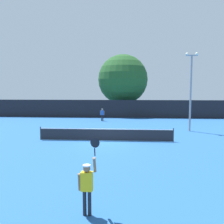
# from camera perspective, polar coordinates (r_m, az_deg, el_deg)

# --- Properties ---
(ground_plane) EXTENTS (120.00, 120.00, 0.00)m
(ground_plane) POSITION_cam_1_polar(r_m,az_deg,el_deg) (18.78, -1.54, -6.95)
(ground_plane) COLOR #235693
(tennis_net) EXTENTS (10.61, 0.08, 1.07)m
(tennis_net) POSITION_cam_1_polar(r_m,az_deg,el_deg) (18.67, -1.55, -5.41)
(tennis_net) COLOR #232328
(tennis_net) RESTS_ON ground
(perimeter_fence) EXTENTS (39.00, 0.12, 2.54)m
(perimeter_fence) POSITION_cam_1_polar(r_m,az_deg,el_deg) (33.68, 0.97, 0.78)
(perimeter_fence) COLOR black
(perimeter_fence) RESTS_ON ground
(player_serving) EXTENTS (0.68, 0.40, 2.52)m
(player_serving) POSITION_cam_1_polar(r_m,az_deg,el_deg) (7.87, -6.01, -16.48)
(player_serving) COLOR yellow
(player_serving) RESTS_ON ground
(player_receiving) EXTENTS (0.57, 0.23, 1.56)m
(player_receiving) POSITION_cam_1_polar(r_m,az_deg,el_deg) (30.29, -2.38, -0.38)
(player_receiving) COLOR blue
(player_receiving) RESTS_ON ground
(tennis_ball) EXTENTS (0.07, 0.07, 0.07)m
(tennis_ball) POSITION_cam_1_polar(r_m,az_deg,el_deg) (22.88, -7.23, -4.65)
(tennis_ball) COLOR #CCE033
(tennis_ball) RESTS_ON ground
(light_pole) EXTENTS (1.18, 0.28, 7.51)m
(light_pole) POSITION_cam_1_polar(r_m,az_deg,el_deg) (23.85, 18.53, 5.86)
(light_pole) COLOR gray
(light_pole) RESTS_ON ground
(large_tree) EXTENTS (7.82, 7.82, 9.52)m
(large_tree) POSITION_cam_1_polar(r_m,az_deg,el_deg) (37.64, 2.63, 7.87)
(large_tree) COLOR brown
(large_tree) RESTS_ON ground
(parked_car_near) EXTENTS (2.41, 4.40, 1.69)m
(parked_car_near) POSITION_cam_1_polar(r_m,az_deg,el_deg) (42.78, -3.11, 1.11)
(parked_car_near) COLOR red
(parked_car_near) RESTS_ON ground
(parked_car_mid) EXTENTS (1.96, 4.23, 1.69)m
(parked_car_mid) POSITION_cam_1_polar(r_m,az_deg,el_deg) (41.97, 4.80, 1.02)
(parked_car_mid) COLOR navy
(parked_car_mid) RESTS_ON ground
(parked_car_far) EXTENTS (2.42, 4.41, 1.69)m
(parked_car_far) POSITION_cam_1_polar(r_m,az_deg,el_deg) (40.96, 14.90, 0.74)
(parked_car_far) COLOR navy
(parked_car_far) RESTS_ON ground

